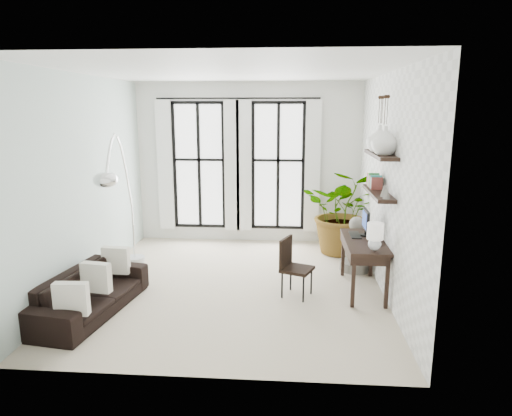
# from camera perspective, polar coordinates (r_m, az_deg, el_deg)

# --- Properties ---
(floor) EXTENTS (5.00, 5.00, 0.00)m
(floor) POSITION_cam_1_polar(r_m,az_deg,el_deg) (7.20, -2.76, -9.60)
(floor) COLOR beige
(floor) RESTS_ON ground
(ceiling) EXTENTS (5.00, 5.00, 0.00)m
(ceiling) POSITION_cam_1_polar(r_m,az_deg,el_deg) (6.70, -3.05, 16.71)
(ceiling) COLOR white
(ceiling) RESTS_ON wall_back
(wall_left) EXTENTS (0.00, 5.00, 5.00)m
(wall_left) POSITION_cam_1_polar(r_m,az_deg,el_deg) (7.39, -20.51, 3.09)
(wall_left) COLOR silver
(wall_left) RESTS_ON floor
(wall_right) EXTENTS (0.00, 5.00, 5.00)m
(wall_right) POSITION_cam_1_polar(r_m,az_deg,el_deg) (6.86, 16.12, 2.73)
(wall_right) COLOR white
(wall_right) RESTS_ON floor
(wall_back) EXTENTS (4.50, 0.00, 4.50)m
(wall_back) POSITION_cam_1_polar(r_m,az_deg,el_deg) (9.23, -0.96, 5.57)
(wall_back) COLOR white
(wall_back) RESTS_ON floor
(windows) EXTENTS (3.26, 0.13, 2.65)m
(windows) POSITION_cam_1_polar(r_m,az_deg,el_deg) (9.18, -2.25, 5.28)
(windows) COLOR white
(windows) RESTS_ON wall_back
(wall_shelves) EXTENTS (0.25, 1.30, 0.60)m
(wall_shelves) POSITION_cam_1_polar(r_m,az_deg,el_deg) (6.77, 15.09, 3.77)
(wall_shelves) COLOR black
(wall_shelves) RESTS_ON wall_right
(sofa) EXTENTS (1.03, 2.03, 0.57)m
(sofa) POSITION_cam_1_polar(r_m,az_deg,el_deg) (6.58, -20.03, -9.89)
(sofa) COLOR black
(sofa) RESTS_ON floor
(throw_pillows) EXTENTS (0.40, 1.52, 0.40)m
(throw_pillows) POSITION_cam_1_polar(r_m,az_deg,el_deg) (6.46, -19.35, -8.18)
(throw_pillows) COLOR beige
(throw_pillows) RESTS_ON sofa
(plant) EXTENTS (1.68, 1.54, 1.61)m
(plant) POSITION_cam_1_polar(r_m,az_deg,el_deg) (8.66, 10.93, -0.45)
(plant) COLOR #2D7228
(plant) RESTS_ON floor
(desk) EXTENTS (0.57, 1.34, 1.18)m
(desk) POSITION_cam_1_polar(r_m,az_deg,el_deg) (6.88, 13.40, -4.51)
(desk) COLOR black
(desk) RESTS_ON floor
(desk_chair) EXTENTS (0.53, 0.53, 0.86)m
(desk_chair) POSITION_cam_1_polar(r_m,az_deg,el_deg) (6.68, 4.54, -6.88)
(desk_chair) COLOR black
(desk_chair) RESTS_ON floor
(arc_lamp) EXTENTS (0.73, 2.32, 2.34)m
(arc_lamp) POSITION_cam_1_polar(r_m,az_deg,el_deg) (7.09, -16.79, 4.81)
(arc_lamp) COLOR silver
(arc_lamp) RESTS_ON floor
(buddha) EXTENTS (0.52, 0.52, 0.93)m
(buddha) POSITION_cam_1_polar(r_m,az_deg,el_deg) (7.88, 12.36, -4.90)
(buddha) COLOR gray
(buddha) RESTS_ON floor
(vase_a) EXTENTS (0.37, 0.37, 0.38)m
(vase_a) POSITION_cam_1_polar(r_m,az_deg,el_deg) (6.44, 15.83, 8.12)
(vase_a) COLOR white
(vase_a) RESTS_ON shelf_upper
(vase_b) EXTENTS (0.37, 0.37, 0.38)m
(vase_b) POSITION_cam_1_polar(r_m,az_deg,el_deg) (6.83, 15.17, 8.38)
(vase_b) COLOR white
(vase_b) RESTS_ON shelf_upper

